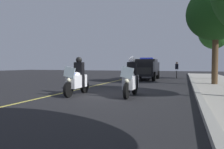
# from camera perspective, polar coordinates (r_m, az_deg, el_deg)

# --- Properties ---
(ground_plane) EXTENTS (80.00, 80.00, 0.00)m
(ground_plane) POSITION_cam_1_polar(r_m,az_deg,el_deg) (9.81, -0.04, -5.26)
(ground_plane) COLOR black
(curb_strip) EXTENTS (48.00, 0.24, 0.15)m
(curb_strip) POSITION_cam_1_polar(r_m,az_deg,el_deg) (9.26, 22.93, -5.47)
(curb_strip) COLOR #9E9B93
(curb_strip) RESTS_ON ground
(lane_stripe_center) EXTENTS (48.00, 0.12, 0.01)m
(lane_stripe_center) POSITION_cam_1_polar(r_m,az_deg,el_deg) (10.78, -11.56, -4.58)
(lane_stripe_center) COLOR #E0D14C
(lane_stripe_center) RESTS_ON ground
(police_motorcycle_lead_left) EXTENTS (2.14, 0.56, 1.72)m
(police_motorcycle_lead_left) POSITION_cam_1_polar(r_m,az_deg,el_deg) (9.37, -9.66, -1.37)
(police_motorcycle_lead_left) COLOR black
(police_motorcycle_lead_left) RESTS_ON ground
(police_motorcycle_lead_right) EXTENTS (2.14, 0.56, 1.72)m
(police_motorcycle_lead_right) POSITION_cam_1_polar(r_m,az_deg,el_deg) (8.85, 5.30, -1.57)
(police_motorcycle_lead_right) COLOR black
(police_motorcycle_lead_right) RESTS_ON ground
(police_suv) EXTENTS (4.93, 2.13, 2.05)m
(police_suv) POSITION_cam_1_polar(r_m,az_deg,el_deg) (19.43, 9.50, 1.75)
(police_suv) COLOR black
(police_suv) RESTS_ON ground
(cyclist_background) EXTENTS (1.76, 0.32, 1.69)m
(cyclist_background) POSITION_cam_1_polar(r_m,az_deg,el_deg) (22.28, 17.54, 1.19)
(cyclist_background) COLOR black
(cyclist_background) RESTS_ON ground
(tree_far_back) EXTENTS (3.76, 3.76, 6.41)m
(tree_far_back) POSITION_cam_1_polar(r_m,az_deg,el_deg) (15.53, 26.95, 14.89)
(tree_far_back) COLOR #4C3823
(tree_far_back) RESTS_ON sidewalk_strip
(tree_behind_suv) EXTENTS (2.83, 2.83, 6.05)m
(tree_behind_suv) POSITION_cam_1_polar(r_m,az_deg,el_deg) (21.46, 26.56, 10.68)
(tree_behind_suv) COLOR #4C3823
(tree_behind_suv) RESTS_ON sidewalk_strip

